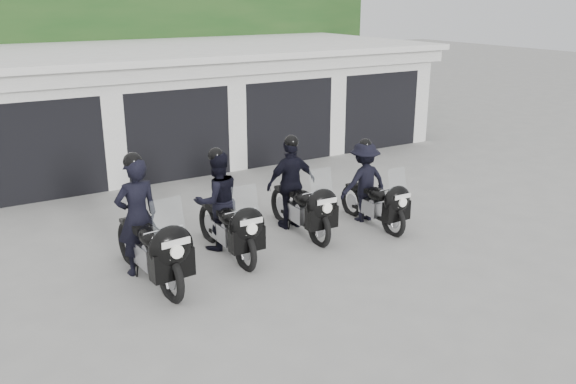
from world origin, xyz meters
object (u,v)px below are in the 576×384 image
police_bike_a (146,231)px  police_bike_c (296,190)px  police_bike_b (222,208)px  police_bike_d (369,187)px

police_bike_a → police_bike_c: bearing=6.8°
police_bike_b → police_bike_d: size_ratio=1.10×
police_bike_c → police_bike_d: bearing=-13.1°
police_bike_c → police_bike_d: size_ratio=1.10×
police_bike_a → police_bike_b: size_ratio=1.10×
police_bike_a → police_bike_c: (3.13, 0.64, -0.03)m
police_bike_c → police_bike_a: bearing=-166.6°
police_bike_d → police_bike_c: bearing=165.4°
police_bike_a → police_bike_d: 4.57m
police_bike_b → police_bike_c: bearing=7.4°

